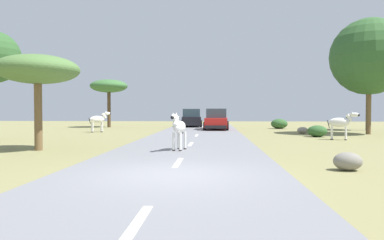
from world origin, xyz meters
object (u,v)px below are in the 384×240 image
car_0 (191,118)px  tree_3 (369,57)px  tree_4 (38,70)px  rock_2 (348,161)px  zebra_1 (341,123)px  tree_2 (369,74)px  bush_1 (279,124)px  car_1 (217,120)px  tree_1 (109,87)px  bush_0 (317,131)px  zebra_2 (98,120)px  zebra_0 (179,128)px  rock_1 (303,130)px

car_0 → tree_3: (12.84, -9.78, 4.47)m
tree_4 → rock_2: tree_4 is taller
zebra_1 → tree_2: size_ratio=0.30×
tree_3 → bush_1: (-4.77, 7.17, -4.88)m
car_0 → car_1: (2.43, -5.11, 0.00)m
tree_1 → tree_4: tree_1 is taller
bush_0 → bush_1: bearing=93.2°
tree_2 → bush_1: 8.30m
zebra_2 → bush_0: bearing=41.7°
tree_1 → rock_2: 28.23m
zebra_0 → car_1: bearing=-84.8°
zebra_1 → tree_4: 15.69m
bush_1 → car_0: bearing=162.0°
car_1 → rock_2: car_1 is taller
car_1 → tree_2: size_ratio=0.83×
zebra_1 → tree_4: size_ratio=0.41×
zebra_2 → rock_1: zebra_2 is taller
zebra_0 → car_1: size_ratio=0.36×
zebra_1 → tree_3: 7.49m
rock_2 → bush_1: bearing=84.4°
rock_1 → rock_2: bearing=-99.5°
zebra_0 → zebra_1: size_ratio=1.00×
tree_4 → car_0: bearing=76.5°
zebra_2 → tree_3: tree_3 is taller
zebra_2 → rock_2: (12.33, -16.40, -0.70)m
bush_1 → rock_2: size_ratio=1.92×
tree_3 → rock_2: bearing=-114.5°
car_0 → tree_3: 16.75m
zebra_2 → tree_1: tree_1 is taller
tree_4 → rock_2: (10.86, -4.27, -3.03)m
tree_3 → tree_2: bearing=67.6°
car_0 → car_1: size_ratio=1.01×
zebra_2 → tree_3: bearing=52.5°
car_1 → bush_1: 6.18m
rock_1 → zebra_1: bearing=-81.9°
tree_4 → rock_2: size_ratio=5.07×
car_1 → bush_1: (5.64, 2.50, -0.41)m
tree_2 → bush_0: bearing=-129.1°
car_1 → tree_1: size_ratio=0.95×
bush_1 → tree_2: bearing=-16.9°
zebra_0 → rock_2: size_ratio=2.08×
bush_1 → tree_4: bearing=-125.7°
zebra_1 → bush_1: bearing=-152.6°
tree_2 → zebra_1: bearing=-119.6°
zebra_1 → rock_2: bearing=3.6°
tree_2 → tree_4: tree_2 is taller
tree_1 → bush_0: tree_1 is taller
tree_3 → rock_2: 17.57m
car_1 → rock_2: (3.43, -19.97, -0.60)m
tree_2 → rock_2: 22.74m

